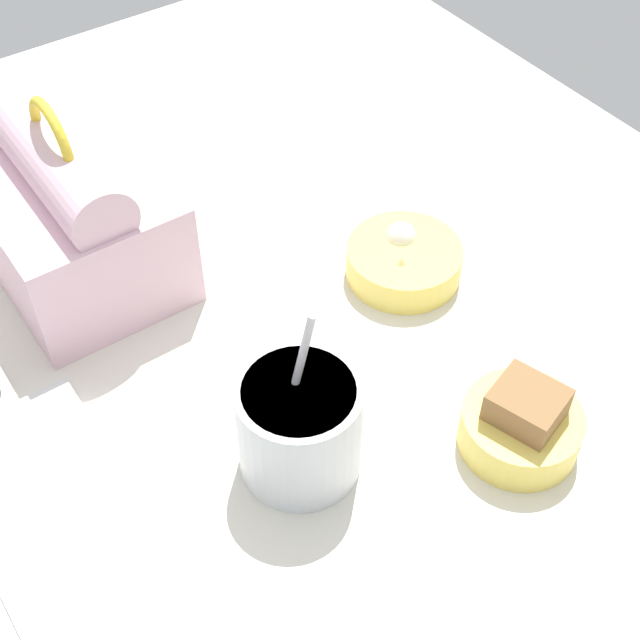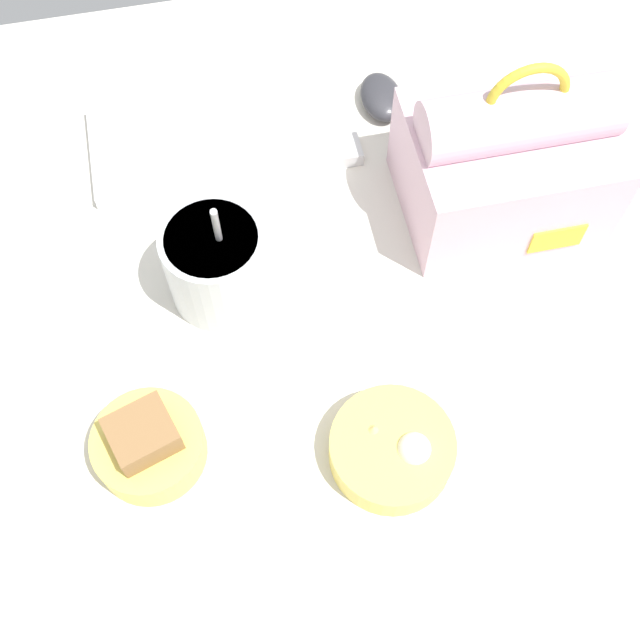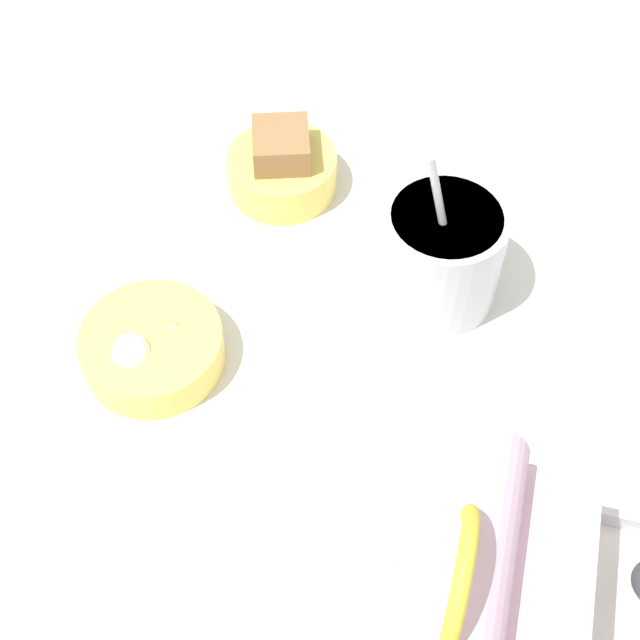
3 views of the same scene
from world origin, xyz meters
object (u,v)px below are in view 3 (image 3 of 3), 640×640
at_px(soup_cup, 441,254).
at_px(bento_bowl_snacks, 153,347).
at_px(bento_bowl_sandwich, 282,167).
at_px(lunch_bag, 438,634).

distance_m(soup_cup, bento_bowl_snacks, 0.26).
xyz_separation_m(soup_cup, bento_bowl_sandwich, (-0.10, -0.17, -0.03)).
bearing_deg(soup_cup, bento_bowl_snacks, -58.73).
bearing_deg(lunch_bag, bento_bowl_snacks, -125.37).
height_order(soup_cup, bento_bowl_snacks, soup_cup).
distance_m(lunch_bag, bento_bowl_sandwich, 0.49).
bearing_deg(bento_bowl_sandwich, lunch_bag, 27.91).
distance_m(bento_bowl_sandwich, bento_bowl_snacks, 0.24).
xyz_separation_m(lunch_bag, bento_bowl_sandwich, (-0.43, -0.23, -0.05)).
xyz_separation_m(lunch_bag, soup_cup, (-0.33, -0.05, -0.02)).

